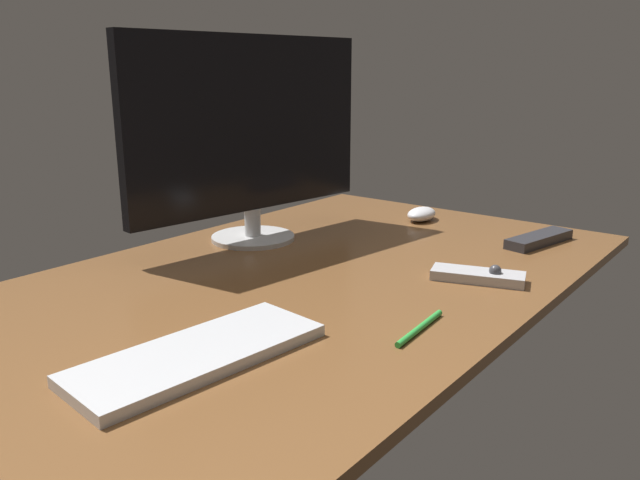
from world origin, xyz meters
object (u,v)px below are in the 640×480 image
(keyboard, at_px, (199,354))
(media_remote, at_px, (479,276))
(computer_mouse, at_px, (422,214))
(pen, at_px, (420,328))
(monitor, at_px, (250,132))
(tv_remote, at_px, (539,239))

(keyboard, distance_m, media_remote, 0.57)
(computer_mouse, height_order, pen, computer_mouse)
(computer_mouse, distance_m, pen, 0.72)
(monitor, distance_m, tv_remote, 0.69)
(keyboard, xyz_separation_m, computer_mouse, (0.90, 0.16, 0.01))
(pen, bearing_deg, tv_remote, -1.60)
(pen, bearing_deg, media_remote, 1.49)
(computer_mouse, xyz_separation_m, media_remote, (-0.36, -0.32, -0.01))
(computer_mouse, xyz_separation_m, pen, (-0.63, -0.35, -0.01))
(media_remote, height_order, tv_remote, media_remote)
(keyboard, relative_size, computer_mouse, 3.45)
(keyboard, xyz_separation_m, tv_remote, (0.87, -0.16, 0.00))
(keyboard, relative_size, pen, 2.39)
(computer_mouse, relative_size, pen, 0.69)
(keyboard, relative_size, tv_remote, 1.80)
(media_remote, bearing_deg, tv_remote, 72.20)
(keyboard, distance_m, pen, 0.33)
(media_remote, bearing_deg, computer_mouse, 113.79)
(monitor, height_order, keyboard, monitor)
(pen, bearing_deg, keyboard, 140.63)
(keyboard, height_order, media_remote, media_remote)
(monitor, distance_m, media_remote, 0.59)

